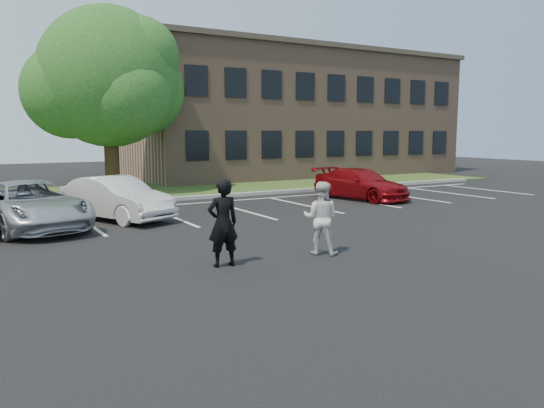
% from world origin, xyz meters
% --- Properties ---
extents(ground_plane, '(90.00, 90.00, 0.00)m').
position_xyz_m(ground_plane, '(0.00, 0.00, 0.00)').
color(ground_plane, black).
rests_on(ground_plane, ground).
extents(curb, '(40.00, 0.30, 0.15)m').
position_xyz_m(curb, '(0.00, 12.00, 0.07)').
color(curb, '#969691').
rests_on(curb, ground).
extents(grass_strip, '(44.00, 8.00, 0.08)m').
position_xyz_m(grass_strip, '(0.00, 16.00, 0.04)').
color(grass_strip, '#2D471A').
rests_on(grass_strip, ground).
extents(stall_lines, '(34.00, 5.36, 0.01)m').
position_xyz_m(stall_lines, '(1.40, 8.95, 0.01)').
color(stall_lines, silver).
rests_on(stall_lines, ground).
extents(office_building, '(22.40, 10.40, 8.30)m').
position_xyz_m(office_building, '(14.00, 21.99, 4.16)').
color(office_building, '#8D6C53').
rests_on(office_building, ground).
extents(tree, '(7.80, 7.20, 8.80)m').
position_xyz_m(tree, '(0.23, 16.61, 5.35)').
color(tree, black).
rests_on(tree, ground).
extents(man_black_suit, '(0.72, 0.49, 1.91)m').
position_xyz_m(man_black_suit, '(-1.38, 0.75, 0.96)').
color(man_black_suit, black).
rests_on(man_black_suit, ground).
extents(man_white_shirt, '(1.07, 1.07, 1.75)m').
position_xyz_m(man_white_shirt, '(1.13, 0.62, 0.88)').
color(man_white_shirt, silver).
rests_on(man_white_shirt, ground).
extents(car_silver_minivan, '(3.40, 5.62, 1.46)m').
position_xyz_m(car_silver_minivan, '(-4.48, 7.76, 0.73)').
color(car_silver_minivan, '#B8BAC1').
rests_on(car_silver_minivan, ground).
extents(car_white_sedan, '(3.14, 4.63, 1.44)m').
position_xyz_m(car_white_sedan, '(-1.81, 8.17, 0.72)').
color(car_white_sedan, silver).
rests_on(car_white_sedan, ground).
extents(car_red_compact, '(2.60, 4.84, 1.33)m').
position_xyz_m(car_red_compact, '(8.83, 8.34, 0.67)').
color(car_red_compact, maroon).
rests_on(car_red_compact, ground).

